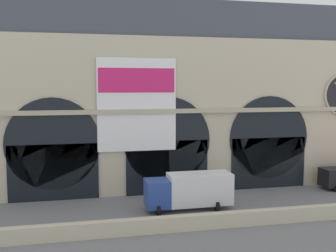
% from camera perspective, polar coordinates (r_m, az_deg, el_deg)
% --- Properties ---
extents(ground_plane, '(200.00, 200.00, 0.00)m').
position_cam_1_polar(ground_plane, '(35.15, 1.67, -11.83)').
color(ground_plane, slate).
extents(quay_parapet_wall, '(90.00, 0.70, 1.13)m').
position_cam_1_polar(quay_parapet_wall, '(30.28, 4.11, -13.66)').
color(quay_parapet_wall, beige).
rests_on(quay_parapet_wall, ground).
extents(station_building, '(45.41, 4.53, 19.15)m').
position_cam_1_polar(station_building, '(40.41, -0.69, 3.82)').
color(station_building, beige).
rests_on(station_building, ground).
extents(box_truck_center, '(7.50, 2.91, 3.12)m').
position_cam_1_polar(box_truck_center, '(34.57, 3.15, -9.21)').
color(box_truck_center, '#28479E').
rests_on(box_truck_center, ground).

